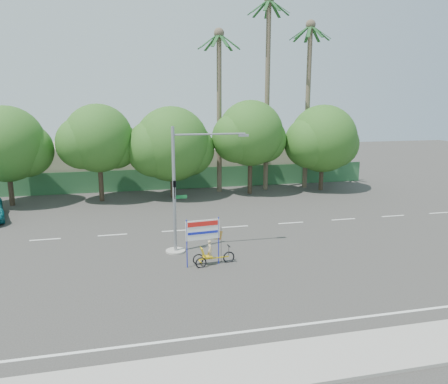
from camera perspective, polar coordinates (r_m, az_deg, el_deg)
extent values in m
plane|color=#33302D|center=(21.67, 1.68, -10.79)|extent=(120.00, 120.00, 0.00)
cube|color=gray|center=(15.34, 9.41, -21.09)|extent=(50.00, 2.40, 0.12)
cube|color=#336B3D|center=(41.78, -5.91, 1.76)|extent=(38.00, 0.08, 2.00)
cube|color=beige|center=(45.99, -19.15, 3.36)|extent=(12.00, 8.00, 4.00)
cube|color=beige|center=(47.63, 2.97, 4.05)|extent=(14.00, 8.00, 3.60)
cylinder|color=#473828|center=(38.89, -26.13, 0.96)|extent=(0.40, 0.40, 3.52)
sphere|color=#215619|center=(38.47, -26.57, 5.64)|extent=(6.00, 6.00, 6.00)
sphere|color=#215619|center=(38.53, -24.43, 5.00)|extent=(4.32, 4.32, 4.32)
cylinder|color=#473828|center=(37.90, -15.79, 1.65)|extent=(0.40, 0.40, 3.74)
sphere|color=#215619|center=(37.47, -16.09, 6.77)|extent=(5.60, 5.60, 5.60)
sphere|color=#215619|center=(37.78, -14.10, 6.01)|extent=(4.03, 4.03, 4.03)
sphere|color=#215619|center=(37.33, -18.01, 6.11)|extent=(4.26, 4.26, 4.26)
cylinder|color=#473828|center=(38.13, -6.73, 1.74)|extent=(0.40, 0.40, 3.30)
sphere|color=#215619|center=(37.71, -6.85, 6.23)|extent=(6.40, 6.40, 6.40)
sphere|color=#215619|center=(38.25, -4.73, 5.57)|extent=(4.61, 4.61, 4.61)
sphere|color=#215619|center=(37.36, -9.00, 5.66)|extent=(4.86, 4.86, 4.86)
cylinder|color=#473828|center=(39.46, 3.41, 2.58)|extent=(0.40, 0.40, 3.87)
sphere|color=#215619|center=(39.04, 3.48, 7.68)|extent=(5.80, 5.80, 5.80)
sphere|color=#215619|center=(39.77, 5.15, 6.84)|extent=(4.18, 4.18, 4.18)
sphere|color=#215619|center=(38.47, 1.70, 7.11)|extent=(4.41, 4.41, 4.41)
cylinder|color=#473828|center=(42.02, 12.60, 2.58)|extent=(0.40, 0.40, 3.43)
sphere|color=#215619|center=(41.64, 12.80, 6.82)|extent=(6.20, 6.20, 6.20)
sphere|color=#215619|center=(42.58, 14.29, 6.12)|extent=(4.46, 4.46, 4.46)
sphere|color=#215619|center=(40.85, 11.16, 6.36)|extent=(4.71, 4.71, 4.71)
cylinder|color=#70604C|center=(40.97, 5.66, 12.11)|extent=(0.44, 0.44, 17.00)
cube|color=#1C4C21|center=(42.03, 7.22, 22.83)|extent=(1.91, 0.28, 1.36)
cube|color=#1C4C21|center=(42.52, 6.61, 22.71)|extent=(1.65, 1.44, 1.36)
cube|color=#1C4C21|center=(42.64, 5.68, 22.70)|extent=(0.61, 1.93, 1.36)
cube|color=#1C4C21|center=(42.34, 4.85, 22.79)|extent=(1.20, 1.80, 1.36)
cube|color=#1C4C21|center=(41.76, 4.49, 22.95)|extent=(1.89, 0.92, 1.36)
cube|color=#1C4C21|center=(41.16, 4.79, 23.11)|extent=(1.89, 0.92, 1.36)
cube|color=#1C4C21|center=(40.82, 5.62, 23.19)|extent=(1.20, 1.80, 1.36)
cube|color=#1C4C21|center=(40.92, 6.59, 23.14)|extent=(0.61, 1.93, 1.36)
cube|color=#1C4C21|center=(41.40, 7.22, 22.99)|extent=(1.65, 1.44, 1.36)
cylinder|color=#70604C|center=(42.43, 10.84, 10.60)|extent=(0.44, 0.44, 15.00)
sphere|color=#70604C|center=(42.93, 11.26, 20.65)|extent=(0.90, 0.90, 0.90)
cube|color=#1C4C21|center=(43.22, 12.43, 19.66)|extent=(1.91, 0.28, 1.36)
cube|color=#1C4C21|center=(43.67, 11.79, 19.60)|extent=(1.65, 1.44, 1.36)
cube|color=#1C4C21|center=(43.74, 10.90, 19.63)|extent=(0.61, 1.93, 1.36)
cube|color=#1C4C21|center=(43.39, 10.15, 19.72)|extent=(1.20, 1.80, 1.36)
cube|color=#1C4C21|center=(42.78, 9.88, 19.84)|extent=(1.89, 0.92, 1.36)
cube|color=#1C4C21|center=(42.19, 10.25, 19.94)|extent=(1.89, 0.92, 1.36)
cube|color=#1C4C21|center=(41.91, 11.08, 19.96)|extent=(1.20, 1.80, 1.36)
cube|color=#1C4C21|center=(42.06, 11.99, 19.90)|extent=(0.61, 1.93, 1.36)
cube|color=#1C4C21|center=(42.59, 12.51, 19.78)|extent=(1.65, 1.44, 1.36)
cylinder|color=#70604C|center=(39.77, -0.63, 10.01)|extent=(0.44, 0.44, 14.00)
sphere|color=#70604C|center=(40.14, -0.66, 20.05)|extent=(0.90, 0.90, 0.90)
cube|color=#1C4C21|center=(40.27, 0.73, 19.07)|extent=(1.91, 0.28, 1.36)
cube|color=#1C4C21|center=(40.80, 0.20, 18.98)|extent=(1.65, 1.44, 1.36)
cube|color=#1C4C21|center=(40.99, -0.72, 18.95)|extent=(0.61, 1.93, 1.36)
cube|color=#1C4C21|center=(40.75, -1.60, 18.99)|extent=(1.20, 1.80, 1.36)
cube|color=#1C4C21|center=(40.18, -2.06, 19.08)|extent=(1.89, 0.92, 1.36)
cube|color=#1C4C21|center=(39.56, -1.87, 19.19)|extent=(1.89, 0.92, 1.36)
cube|color=#1C4C21|center=(39.16, -1.09, 19.27)|extent=(1.20, 1.80, 1.36)
cube|color=#1C4C21|center=(39.19, -0.09, 19.27)|extent=(0.61, 1.93, 1.36)
cube|color=#1C4C21|center=(39.63, 0.63, 19.19)|extent=(1.65, 1.44, 1.36)
cylinder|color=gray|center=(24.89, -6.34, -7.66)|extent=(1.10, 1.10, 0.10)
cylinder|color=gray|center=(23.95, -6.54, 0.14)|extent=(0.18, 0.18, 7.00)
cylinder|color=gray|center=(23.83, -1.89, 7.56)|extent=(4.00, 0.10, 0.10)
cube|color=gray|center=(24.28, 2.55, 7.40)|extent=(0.55, 0.20, 0.12)
imported|color=black|center=(23.72, -6.48, 0.27)|extent=(0.16, 0.20, 1.00)
cube|color=#14662D|center=(24.07, -5.69, -0.64)|extent=(0.70, 0.04, 0.18)
torus|color=black|center=(23.14, 0.63, -8.52)|extent=(0.64, 0.13, 0.63)
torus|color=black|center=(22.94, -3.38, -8.78)|extent=(0.59, 0.12, 0.59)
torus|color=black|center=(22.47, -3.03, -9.23)|extent=(0.59, 0.12, 0.59)
cube|color=gold|center=(22.89, -1.27, -8.61)|extent=(1.59, 0.20, 0.06)
cube|color=gold|center=(22.70, -3.21, -8.96)|extent=(0.11, 0.56, 0.05)
cube|color=gold|center=(22.74, -2.18, -8.40)|extent=(0.50, 0.43, 0.06)
cube|color=gold|center=(22.59, -2.81, -7.85)|extent=(0.25, 0.41, 0.51)
cylinder|color=black|center=(23.01, 0.63, -7.65)|extent=(0.03, 0.03, 0.51)
cube|color=black|center=(22.93, 0.63, -7.06)|extent=(0.08, 0.42, 0.04)
imported|color=#CCB284|center=(22.66, -1.85, -7.52)|extent=(0.27, 0.39, 1.01)
cylinder|color=#1924C2|center=(22.22, -4.88, -6.77)|extent=(0.06, 0.06, 2.52)
cylinder|color=#1924C2|center=(22.65, -0.72, -6.35)|extent=(0.06, 0.06, 2.52)
cube|color=white|center=(22.22, -2.79, -4.96)|extent=(1.77, 0.21, 1.03)
cube|color=red|center=(22.09, -2.78, -4.18)|extent=(1.58, 0.16, 0.24)
cube|color=#1924C2|center=(22.23, -2.77, -5.33)|extent=(1.58, 0.16, 0.13)
cylinder|color=black|center=(22.78, -0.38, -6.99)|extent=(0.02, 0.02, 1.96)
cube|color=red|center=(22.49, -1.17, -5.61)|extent=(0.83, 0.10, 0.61)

